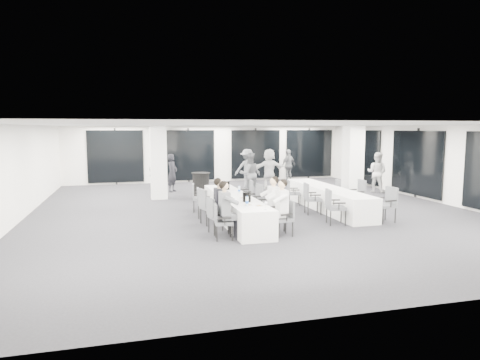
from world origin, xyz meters
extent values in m
cube|color=#26262B|center=(0.00, 0.00, -0.01)|extent=(14.00, 16.00, 0.02)
cube|color=silver|center=(0.00, 0.00, 2.81)|extent=(14.00, 16.00, 0.02)
cube|color=white|center=(-7.01, 0.00, 1.40)|extent=(0.02, 16.00, 2.80)
cube|color=white|center=(7.01, 0.00, 1.40)|extent=(0.02, 16.00, 2.80)
cube|color=white|center=(0.00, 8.01, 1.40)|extent=(14.00, 0.02, 2.80)
cube|color=white|center=(0.00, -8.01, 1.40)|extent=(14.00, 0.02, 2.80)
cube|color=black|center=(0.00, 7.94, 1.35)|extent=(13.60, 0.06, 2.50)
cube|color=black|center=(6.94, 1.00, 1.35)|extent=(0.06, 14.00, 2.50)
cube|color=white|center=(-2.80, 3.20, 1.40)|extent=(0.60, 0.60, 2.80)
cube|color=white|center=(4.20, 1.00, 1.40)|extent=(0.60, 0.60, 2.80)
cube|color=white|center=(-0.95, -1.46, 0.38)|extent=(0.90, 5.00, 0.75)
cube|color=white|center=(2.45, -0.50, 0.38)|extent=(0.90, 5.00, 0.75)
cylinder|color=black|center=(-1.25, 2.74, 0.50)|extent=(0.63, 0.63, 1.00)
cylinder|color=black|center=(-1.25, 2.74, 1.00)|extent=(0.73, 0.73, 0.02)
cube|color=#4A4C51|center=(-1.70, -3.38, 0.42)|extent=(0.47, 0.49, 0.07)
cube|color=#4A4C51|center=(-1.90, -3.36, 0.66)|extent=(0.10, 0.43, 0.42)
cylinder|color=black|center=(-1.86, -3.18, 0.19)|extent=(0.03, 0.03, 0.38)
cylinder|color=black|center=(-1.91, -3.54, 0.19)|extent=(0.03, 0.03, 0.38)
cylinder|color=black|center=(-1.50, -3.22, 0.19)|extent=(0.03, 0.03, 0.38)
cylinder|color=black|center=(-1.54, -3.59, 0.19)|extent=(0.03, 0.03, 0.38)
cube|color=black|center=(-1.68, -3.15, 0.57)|extent=(0.32, 0.07, 0.04)
cube|color=black|center=(-1.73, -3.61, 0.57)|extent=(0.32, 0.07, 0.04)
cube|color=#4A4C51|center=(-1.70, -2.75, 0.44)|extent=(0.53, 0.55, 0.08)
cube|color=#4A4C51|center=(-1.91, -2.79, 0.70)|extent=(0.14, 0.45, 0.45)
cylinder|color=black|center=(-1.93, -2.60, 0.20)|extent=(0.04, 0.04, 0.40)
cylinder|color=black|center=(-1.86, -2.98, 0.20)|extent=(0.04, 0.04, 0.40)
cylinder|color=black|center=(-1.55, -2.53, 0.20)|extent=(0.04, 0.04, 0.40)
cylinder|color=black|center=(-1.47, -2.91, 0.20)|extent=(0.04, 0.04, 0.40)
cube|color=black|center=(-1.75, -2.51, 0.61)|extent=(0.33, 0.10, 0.04)
cube|color=black|center=(-1.66, -2.99, 0.61)|extent=(0.33, 0.10, 0.04)
cube|color=#4A4C51|center=(-1.70, -1.64, 0.48)|extent=(0.59, 0.61, 0.08)
cube|color=#4A4C51|center=(-1.93, -1.70, 0.76)|extent=(0.18, 0.49, 0.49)
cylinder|color=black|center=(-1.96, -1.49, 0.22)|extent=(0.04, 0.04, 0.43)
cylinder|color=black|center=(-1.86, -1.90, 0.22)|extent=(0.04, 0.04, 0.43)
cylinder|color=black|center=(-1.55, -1.39, 0.22)|extent=(0.04, 0.04, 0.43)
cylinder|color=black|center=(-1.45, -1.80, 0.22)|extent=(0.04, 0.04, 0.43)
cube|color=black|center=(-1.76, -1.39, 0.66)|extent=(0.36, 0.13, 0.04)
cube|color=black|center=(-1.64, -1.90, 0.66)|extent=(0.36, 0.13, 0.04)
cube|color=#4A4C51|center=(-1.70, -0.72, 0.43)|extent=(0.50, 0.51, 0.08)
cube|color=#4A4C51|center=(-1.91, -0.69, 0.68)|extent=(0.12, 0.44, 0.44)
cylinder|color=black|center=(-1.86, -0.50, 0.19)|extent=(0.03, 0.03, 0.39)
cylinder|color=black|center=(-1.92, -0.88, 0.19)|extent=(0.03, 0.03, 0.39)
cylinder|color=black|center=(-1.49, -0.56, 0.19)|extent=(0.03, 0.03, 0.39)
cylinder|color=black|center=(-1.54, -0.93, 0.19)|extent=(0.03, 0.03, 0.39)
cube|color=black|center=(-1.67, -0.48, 0.59)|extent=(0.32, 0.09, 0.04)
cube|color=black|center=(-1.74, -0.95, 0.59)|extent=(0.32, 0.09, 0.04)
cube|color=#4A4C51|center=(-1.70, 0.26, 0.43)|extent=(0.50, 0.52, 0.08)
cube|color=#4A4C51|center=(-1.91, 0.29, 0.69)|extent=(0.12, 0.44, 0.44)
cylinder|color=black|center=(-1.86, 0.48, 0.20)|extent=(0.03, 0.03, 0.39)
cylinder|color=black|center=(-1.92, 0.10, 0.20)|extent=(0.03, 0.03, 0.39)
cylinder|color=black|center=(-1.48, 0.42, 0.20)|extent=(0.03, 0.03, 0.39)
cylinder|color=black|center=(-1.54, 0.04, 0.20)|extent=(0.03, 0.03, 0.39)
cube|color=black|center=(-1.67, 0.50, 0.59)|extent=(0.33, 0.09, 0.04)
cube|color=black|center=(-1.74, 0.02, 0.59)|extent=(0.33, 0.09, 0.04)
cube|color=#4A4C51|center=(-0.20, -3.42, 0.42)|extent=(0.48, 0.50, 0.08)
cube|color=#4A4C51|center=(0.00, -3.40, 0.68)|extent=(0.10, 0.44, 0.43)
cylinder|color=black|center=(0.01, -3.59, 0.19)|extent=(0.03, 0.03, 0.39)
cylinder|color=black|center=(-0.03, -3.21, 0.19)|extent=(0.03, 0.03, 0.39)
cylinder|color=black|center=(-0.37, -3.63, 0.19)|extent=(0.03, 0.03, 0.39)
cylinder|color=black|center=(-0.41, -3.25, 0.19)|extent=(0.03, 0.03, 0.39)
cube|color=black|center=(-0.18, -3.65, 0.58)|extent=(0.32, 0.07, 0.04)
cube|color=black|center=(-0.23, -3.18, 0.58)|extent=(0.32, 0.07, 0.04)
cube|color=#4A4C51|center=(-0.20, -2.77, 0.49)|extent=(0.53, 0.55, 0.09)
cube|color=#4A4C51|center=(0.04, -2.79, 0.78)|extent=(0.09, 0.50, 0.50)
cylinder|color=black|center=(0.00, -3.00, 0.22)|extent=(0.04, 0.04, 0.45)
cylinder|color=black|center=(0.03, -2.57, 0.22)|extent=(0.04, 0.04, 0.45)
cylinder|color=black|center=(-0.43, -2.98, 0.22)|extent=(0.04, 0.04, 0.45)
cylinder|color=black|center=(-0.41, -2.55, 0.22)|extent=(0.04, 0.04, 0.45)
cube|color=black|center=(-0.22, -3.05, 0.67)|extent=(0.37, 0.06, 0.04)
cube|color=black|center=(-0.19, -2.50, 0.67)|extent=(0.37, 0.06, 0.04)
cube|color=#4A4C51|center=(-0.20, -1.76, 0.45)|extent=(0.55, 0.56, 0.08)
cube|color=#4A4C51|center=(0.01, -1.80, 0.71)|extent=(0.16, 0.46, 0.46)
cylinder|color=black|center=(-0.05, -1.99, 0.20)|extent=(0.04, 0.04, 0.41)
cylinder|color=black|center=(0.03, -1.61, 0.20)|extent=(0.04, 0.04, 0.41)
cylinder|color=black|center=(-0.44, -1.91, 0.20)|extent=(0.04, 0.04, 0.41)
cylinder|color=black|center=(-0.35, -1.52, 0.20)|extent=(0.04, 0.04, 0.41)
cube|color=black|center=(-0.26, -2.00, 0.61)|extent=(0.34, 0.11, 0.04)
cube|color=black|center=(-0.15, -1.51, 0.61)|extent=(0.34, 0.11, 0.04)
cube|color=#4A4C51|center=(-0.20, -0.79, 0.46)|extent=(0.53, 0.55, 0.08)
cube|color=#4A4C51|center=(0.02, -0.76, 0.73)|extent=(0.13, 0.47, 0.47)
cylinder|color=black|center=(0.03, -0.97, 0.21)|extent=(0.04, 0.04, 0.42)
cylinder|color=black|center=(-0.03, -0.56, 0.21)|extent=(0.04, 0.04, 0.42)
cylinder|color=black|center=(-0.38, -1.02, 0.21)|extent=(0.04, 0.04, 0.42)
cylinder|color=black|center=(-0.43, -0.62, 0.21)|extent=(0.04, 0.04, 0.42)
cube|color=black|center=(-0.17, -1.04, 0.63)|extent=(0.35, 0.09, 0.04)
cube|color=black|center=(-0.24, -0.54, 0.63)|extent=(0.35, 0.09, 0.04)
cube|color=#4A4C51|center=(-0.20, 0.20, 0.46)|extent=(0.53, 0.55, 0.08)
cube|color=#4A4C51|center=(0.02, 0.18, 0.74)|extent=(0.12, 0.48, 0.47)
cylinder|color=black|center=(-0.02, -0.03, 0.21)|extent=(0.04, 0.04, 0.42)
cylinder|color=black|center=(0.03, 0.38, 0.21)|extent=(0.04, 0.04, 0.42)
cylinder|color=black|center=(-0.43, 0.03, 0.21)|extent=(0.04, 0.04, 0.42)
cylinder|color=black|center=(-0.38, 0.44, 0.21)|extent=(0.04, 0.04, 0.42)
cube|color=black|center=(-0.24, -0.05, 0.64)|extent=(0.35, 0.09, 0.04)
cube|color=black|center=(-0.17, 0.46, 0.64)|extent=(0.35, 0.09, 0.04)
cube|color=#4A4C51|center=(1.70, -2.59, 0.47)|extent=(0.57, 0.59, 0.08)
cube|color=#4A4C51|center=(1.48, -2.54, 0.76)|extent=(0.16, 0.49, 0.48)
cylinder|color=black|center=(1.54, -2.34, 0.22)|extent=(0.04, 0.04, 0.43)
cylinder|color=black|center=(1.46, -2.75, 0.22)|extent=(0.04, 0.04, 0.43)
cylinder|color=black|center=(1.95, -2.42, 0.22)|extent=(0.04, 0.04, 0.43)
cylinder|color=black|center=(1.87, -2.83, 0.22)|extent=(0.04, 0.04, 0.43)
cube|color=black|center=(1.76, -2.33, 0.65)|extent=(0.36, 0.11, 0.04)
cube|color=black|center=(1.65, -2.84, 0.65)|extent=(0.36, 0.11, 0.04)
cube|color=#4A4C51|center=(1.70, -1.02, 0.46)|extent=(0.54, 0.56, 0.08)
cube|color=#4A4C51|center=(1.48, -0.99, 0.74)|extent=(0.13, 0.48, 0.47)
cylinder|color=black|center=(1.53, -0.79, 0.21)|extent=(0.04, 0.04, 0.42)
cylinder|color=black|center=(1.47, -1.19, 0.21)|extent=(0.04, 0.04, 0.42)
cylinder|color=black|center=(1.94, -0.85, 0.21)|extent=(0.04, 0.04, 0.42)
cylinder|color=black|center=(1.87, -1.26, 0.21)|extent=(0.04, 0.04, 0.42)
cube|color=black|center=(1.74, -0.77, 0.64)|extent=(0.35, 0.09, 0.04)
cube|color=black|center=(1.66, -1.27, 0.64)|extent=(0.35, 0.09, 0.04)
cube|color=#4A4C51|center=(1.70, 0.57, 0.41)|extent=(0.52, 0.53, 0.07)
cube|color=#4A4C51|center=(1.51, 0.62, 0.66)|extent=(0.16, 0.42, 0.42)
cylinder|color=black|center=(1.57, 0.79, 0.19)|extent=(0.03, 0.03, 0.38)
cylinder|color=black|center=(1.48, 0.44, 0.19)|extent=(0.03, 0.03, 0.38)
cylinder|color=black|center=(1.93, 0.70, 0.19)|extent=(0.03, 0.03, 0.38)
cylinder|color=black|center=(1.84, 0.34, 0.19)|extent=(0.03, 0.03, 0.38)
cube|color=black|center=(1.76, 0.79, 0.57)|extent=(0.31, 0.11, 0.04)
cube|color=black|center=(1.65, 0.35, 0.57)|extent=(0.31, 0.11, 0.04)
cube|color=#4A4C51|center=(3.20, -2.65, 0.48)|extent=(0.54, 0.56, 0.09)
cube|color=#4A4C51|center=(3.44, -2.62, 0.77)|extent=(0.11, 0.49, 0.49)
cylinder|color=black|center=(3.44, -2.84, 0.22)|extent=(0.04, 0.04, 0.44)
cylinder|color=black|center=(3.40, -2.41, 0.22)|extent=(0.04, 0.04, 0.44)
cylinder|color=black|center=(3.01, -2.88, 0.22)|extent=(0.04, 0.04, 0.44)
cylinder|color=black|center=(2.97, -2.46, 0.22)|extent=(0.04, 0.04, 0.44)
cube|color=black|center=(3.23, -2.91, 0.66)|extent=(0.36, 0.08, 0.04)
cube|color=black|center=(3.18, -2.38, 0.66)|extent=(0.36, 0.08, 0.04)
cube|color=#4A4C51|center=(3.20, -0.96, 0.49)|extent=(0.54, 0.55, 0.09)
cube|color=#4A4C51|center=(3.44, -0.98, 0.78)|extent=(0.10, 0.50, 0.50)
cylinder|color=black|center=(3.40, -1.19, 0.22)|extent=(0.04, 0.04, 0.44)
cylinder|color=black|center=(3.44, -0.76, 0.22)|extent=(0.04, 0.04, 0.44)
cylinder|color=black|center=(2.97, -1.16, 0.22)|extent=(0.04, 0.04, 0.44)
cylinder|color=black|center=(3.00, -0.73, 0.22)|extent=(0.04, 0.04, 0.44)
cube|color=black|center=(3.18, -1.23, 0.67)|extent=(0.37, 0.07, 0.04)
cube|color=black|center=(3.22, -0.69, 0.67)|extent=(0.37, 0.07, 0.04)
cube|color=#4A4C51|center=(3.20, 0.61, 0.41)|extent=(0.46, 0.48, 0.07)
cube|color=#4A4C51|center=(3.40, 0.59, 0.65)|extent=(0.10, 0.42, 0.41)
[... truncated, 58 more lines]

